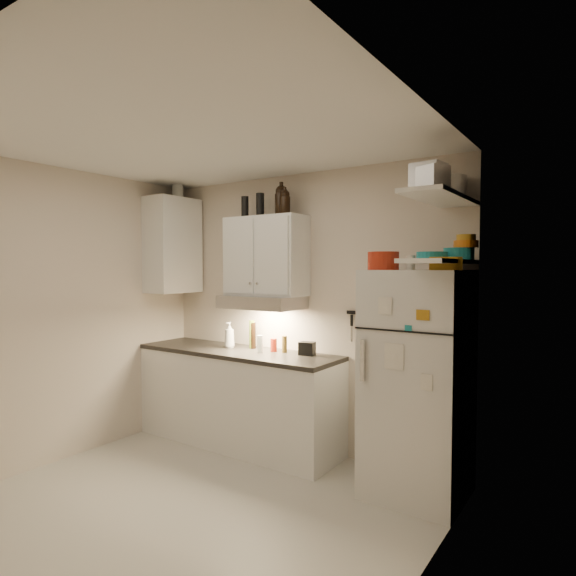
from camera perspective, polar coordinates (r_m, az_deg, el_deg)
The scene contains 36 objects.
floor at distance 3.81m, azimuth -11.89°, elevation -24.59°, with size 3.20×3.00×0.02m, color beige.
ceiling at distance 3.51m, azimuth -12.29°, elevation 17.13°, with size 3.20×3.00×0.02m, color white.
back_wall at distance 4.59m, azimuth 1.71°, elevation -2.77°, with size 3.20×0.02×2.60m, color beige.
left_wall at distance 4.71m, azimuth -25.75°, elevation -2.88°, with size 0.02×3.00×2.60m, color beige.
right_wall at distance 2.52m, azimuth 14.28°, elevation -7.17°, with size 0.02×3.00×2.60m, color beige.
base_cabinet at distance 4.82m, azimuth -6.02°, elevation -12.94°, with size 2.10×0.60×0.88m, color white.
countertop at distance 4.72m, azimuth -6.05°, elevation -7.54°, with size 2.10×0.62×0.04m, color #272522.
upper_cabinet at distance 4.59m, azimuth -2.62°, elevation 3.79°, with size 0.80×0.33×0.75m, color white.
side_cabinet at distance 5.27m, azimuth -13.49°, elevation 4.92°, with size 0.33×0.55×1.00m, color white.
range_hood at distance 4.55m, azimuth -3.10°, elevation -1.68°, with size 0.76×0.46×0.12m, color silver.
fridge at distance 3.80m, azimuth 15.10°, elevation -10.83°, with size 0.70×0.68×1.70m, color silver.
shelf_hi at distance 3.54m, azimuth 17.72°, elevation 10.15°, with size 0.30×0.95×0.03m, color white.
shelf_lo at distance 3.51m, azimuth 17.63°, elevation 3.02°, with size 0.30×0.95×0.03m, color white.
knife_strip at distance 4.23m, azimuth 9.56°, elevation -2.98°, with size 0.42×0.02×0.03m, color black.
dutch_oven at distance 3.64m, azimuth 11.22°, elevation 3.17°, with size 0.23×0.23×0.13m, color #AA2613.
book_stack at distance 3.48m, azimuth 18.22°, elevation 2.76°, with size 0.21×0.26×0.09m, color #AF7615.
spice_jar at distance 3.60m, azimuth 14.31°, elevation 2.94°, with size 0.06×0.06×0.11m, color silver.
stock_pot at distance 3.92m, azimuth 18.52°, elevation 11.01°, with size 0.27×0.27×0.19m, color silver.
tin_a at distance 3.45m, azimuth 16.30°, elevation 12.33°, with size 0.20×0.18×0.20m, color #AAAAAD.
tin_b at distance 3.32m, azimuth 16.81°, elevation 12.32°, with size 0.16×0.16×0.16m, color #AAAAAD.
bowl_teal at distance 3.76m, azimuth 19.58°, elevation 3.84°, with size 0.22×0.22×0.09m, color teal.
bowl_orange at distance 3.74m, azimuth 20.34°, elevation 4.90°, with size 0.17×0.17×0.05m, color orange.
bowl_yellow at distance 3.74m, azimuth 20.35°, elevation 5.63°, with size 0.14×0.14×0.04m, color #BC8821.
plates at distance 3.58m, azimuth 16.69°, elevation 3.69°, with size 0.22×0.22×0.05m, color teal.
growler_a at distance 4.53m, azimuth -0.80°, elevation 10.38°, with size 0.12×0.12×0.29m, color black, non-canonical shape.
growler_b at distance 4.46m, azimuth -0.37°, elevation 10.17°, with size 0.10×0.10×0.23m, color black, non-canonical shape.
thermos_a at distance 4.66m, azimuth -3.32°, elevation 9.78°, with size 0.08×0.08×0.22m, color black.
thermos_b at distance 4.72m, azimuth -5.13°, elevation 9.54°, with size 0.07×0.07×0.20m, color black.
side_jar at distance 5.38m, azimuth -12.95°, elevation 11.08°, with size 0.12×0.12×0.16m, color silver.
soap_bottle at distance 4.81m, azimuth -6.96°, elevation -5.38°, with size 0.11×0.11×0.29m, color white.
pepper_mill at distance 4.53m, azimuth -0.42°, elevation -6.68°, with size 0.05×0.05×0.16m, color brown.
oil_bottle at distance 4.77m, azimuth -4.31°, elevation -5.50°, with size 0.05×0.05×0.28m, color #56711C.
vinegar_bottle at distance 4.76m, azimuth -4.14°, elevation -5.63°, with size 0.05×0.05×0.26m, color black.
clear_bottle at distance 4.54m, azimuth -3.34°, elevation -6.63°, with size 0.05×0.05×0.16m, color silver.
red_jar at distance 4.58m, azimuth -1.71°, elevation -6.77°, with size 0.06×0.06×0.13m, color #AA2613.
caddy at distance 4.41m, azimuth 2.27°, elevation -7.18°, with size 0.14×0.10×0.12m, color black.
Camera 1 is at (2.46, -2.34, 1.72)m, focal length 30.00 mm.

